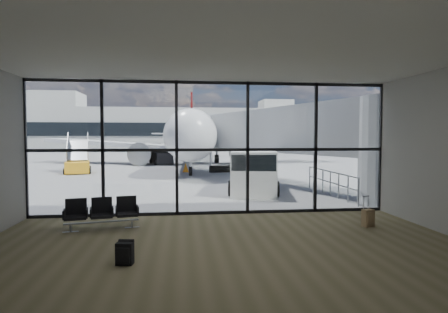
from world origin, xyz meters
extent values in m
plane|color=slate|center=(0.00, 40.00, 0.00)|extent=(220.00, 220.00, 0.00)
cube|color=brown|center=(0.00, -4.00, 0.01)|extent=(12.00, 8.00, 0.01)
cube|color=silver|center=(0.00, -4.00, 4.50)|extent=(12.00, 8.00, 0.02)
cube|color=#B1B1AC|center=(0.00, -8.00, 2.25)|extent=(12.00, 0.02, 4.50)
cube|color=white|center=(0.00, 0.00, 2.25)|extent=(12.00, 0.04, 4.50)
cube|color=black|center=(0.00, 0.00, 0.06)|extent=(12.00, 0.12, 0.10)
cube|color=black|center=(0.00, 0.00, 2.20)|extent=(12.00, 0.12, 0.10)
cube|color=black|center=(0.00, 0.00, 4.44)|extent=(12.00, 0.12, 0.10)
cube|color=black|center=(-6.00, 0.00, 2.25)|extent=(0.10, 0.12, 4.50)
cube|color=black|center=(-3.60, 0.00, 2.25)|extent=(0.10, 0.12, 4.50)
cube|color=black|center=(-1.20, 0.00, 2.25)|extent=(0.10, 0.12, 4.50)
cube|color=black|center=(1.20, 0.00, 2.25)|extent=(0.10, 0.12, 4.50)
cube|color=black|center=(3.60, 0.00, 2.25)|extent=(0.10, 0.12, 4.50)
cube|color=black|center=(6.00, 0.00, 2.25)|extent=(0.10, 0.12, 4.50)
cylinder|color=#A1A4A6|center=(7.20, 1.00, 2.10)|extent=(2.80, 2.80, 4.20)
cube|color=#A1A4A6|center=(4.55, 8.00, 3.00)|extent=(7.45, 14.81, 2.40)
cube|color=#A1A4A6|center=(1.90, 15.00, 3.00)|extent=(2.60, 2.20, 2.60)
cylinder|color=gray|center=(1.10, 15.00, 0.90)|extent=(0.20, 0.20, 1.80)
cylinder|color=gray|center=(2.70, 15.00, 0.90)|extent=(0.20, 0.20, 1.80)
cylinder|color=black|center=(1.90, 15.00, 0.25)|extent=(1.80, 0.56, 0.56)
cylinder|color=gray|center=(5.60, 0.80, 0.55)|extent=(0.06, 0.06, 1.10)
cylinder|color=gray|center=(5.60, 1.70, 0.55)|extent=(0.06, 0.06, 1.10)
cylinder|color=gray|center=(5.60, 2.60, 0.55)|extent=(0.06, 0.06, 1.10)
cylinder|color=gray|center=(5.60, 3.50, 0.55)|extent=(0.06, 0.06, 1.10)
cylinder|color=gray|center=(5.60, 4.40, 0.55)|extent=(0.06, 0.06, 1.10)
cylinder|color=gray|center=(5.60, 5.30, 0.55)|extent=(0.06, 0.06, 1.10)
cylinder|color=gray|center=(5.60, 6.20, 0.55)|extent=(0.06, 0.06, 1.10)
cylinder|color=gray|center=(5.60, 3.50, 1.08)|extent=(0.06, 5.40, 0.06)
cylinder|color=gray|center=(5.60, 3.50, 0.60)|extent=(0.06, 5.40, 0.06)
cube|color=beige|center=(0.00, 62.00, 4.00)|extent=(80.00, 12.00, 8.00)
cube|color=black|center=(0.00, 55.90, 4.00)|extent=(80.00, 0.20, 2.40)
cube|color=beige|center=(-25.00, 62.00, 9.50)|extent=(10.00, 8.00, 3.00)
cube|color=beige|center=(18.00, 62.00, 9.00)|extent=(6.00, 6.00, 2.00)
cylinder|color=#382619|center=(-39.00, 72.00, 1.53)|extent=(0.50, 0.50, 3.06)
sphere|color=black|center=(-39.00, 72.00, 5.27)|extent=(5.61, 5.61, 5.61)
cylinder|color=#382619|center=(-33.00, 72.00, 1.71)|extent=(0.50, 0.50, 3.42)
sphere|color=black|center=(-33.00, 72.00, 5.89)|extent=(6.27, 6.27, 6.27)
cylinder|color=#382619|center=(-27.00, 72.00, 1.35)|extent=(0.50, 0.50, 2.70)
sphere|color=black|center=(-27.00, 72.00, 4.65)|extent=(4.95, 4.95, 4.95)
cylinder|color=#382619|center=(-21.00, 72.00, 1.53)|extent=(0.50, 0.50, 3.06)
sphere|color=black|center=(-21.00, 72.00, 5.27)|extent=(5.61, 5.61, 5.61)
cylinder|color=#382619|center=(-15.00, 72.00, 1.71)|extent=(0.50, 0.50, 3.42)
sphere|color=black|center=(-15.00, 72.00, 5.89)|extent=(6.27, 6.27, 6.27)
cube|color=gray|center=(-3.29, -1.78, 0.23)|extent=(2.00, 0.47, 0.04)
cube|color=black|center=(-3.97, -1.92, 0.41)|extent=(0.67, 0.64, 0.07)
cube|color=black|center=(-4.02, -1.67, 0.65)|extent=(0.57, 0.18, 0.51)
cube|color=black|center=(-3.29, -1.78, 0.41)|extent=(0.67, 0.64, 0.07)
cube|color=black|center=(-3.34, -1.53, 0.65)|extent=(0.57, 0.18, 0.51)
cube|color=black|center=(-2.61, -1.65, 0.41)|extent=(0.67, 0.64, 0.07)
cube|color=black|center=(-2.66, -1.39, 0.65)|extent=(0.57, 0.18, 0.51)
cylinder|color=gray|center=(-4.10, -1.95, 0.12)|extent=(0.06, 0.06, 0.23)
cylinder|color=gray|center=(-2.48, -1.62, 0.12)|extent=(0.06, 0.06, 0.23)
cube|color=black|center=(-2.21, -4.82, 0.23)|extent=(0.37, 0.27, 0.47)
cube|color=black|center=(-2.23, -4.95, 0.23)|extent=(0.28, 0.11, 0.32)
cylinder|color=black|center=(-2.19, -4.72, 0.47)|extent=(0.33, 0.14, 0.08)
cube|color=#8F744F|center=(4.36, -2.32, 0.27)|extent=(0.38, 0.30, 0.50)
cube|color=#8F744F|center=(4.40, -2.42, 0.27)|extent=(0.27, 0.12, 0.37)
cylinder|color=gray|center=(4.25, -2.26, 0.69)|extent=(0.02, 0.02, 0.42)
cylinder|color=gray|center=(4.42, -2.20, 0.69)|extent=(0.02, 0.02, 0.42)
cube|color=black|center=(4.33, -2.23, 0.90)|extent=(0.22, 0.10, 0.02)
cylinder|color=black|center=(4.25, -2.26, 0.03)|extent=(0.04, 0.06, 0.06)
cylinder|color=black|center=(4.42, -2.20, 0.03)|extent=(0.04, 0.06, 0.06)
cylinder|color=silver|center=(-0.07, 24.70, 2.74)|extent=(4.22, 27.49, 3.38)
sphere|color=silver|center=(-0.49, 11.01, 2.74)|extent=(3.38, 3.38, 3.38)
cone|color=silver|center=(0.42, 40.67, 3.01)|extent=(3.55, 5.58, 3.38)
cube|color=black|center=(-0.47, 11.56, 3.20)|extent=(2.04, 1.16, 0.46)
cube|color=silver|center=(-7.80, 25.85, 1.96)|extent=(13.94, 7.55, 1.08)
cylinder|color=black|center=(-4.84, 23.93, 1.05)|extent=(2.01, 3.16, 1.92)
cube|color=silver|center=(-2.51, 40.31, 3.10)|extent=(5.27, 2.79, 0.16)
cube|color=silver|center=(7.72, 25.37, 1.96)|extent=(14.02, 6.81, 1.08)
cylinder|color=black|center=(4.65, 23.64, 1.05)|extent=(2.01, 3.16, 1.92)
cube|color=silver|center=(3.33, 40.13, 3.10)|extent=(5.23, 2.51, 0.16)
cube|color=#5F0D0E|center=(0.42, 40.67, 6.03)|extent=(0.38, 3.48, 5.48)
cylinder|color=gray|center=(-0.43, 12.84, 0.64)|extent=(0.18, 0.18, 1.28)
cylinder|color=black|center=(-0.43, 12.84, 0.32)|extent=(0.25, 0.65, 0.64)
cylinder|color=black|center=(-2.61, 25.24, 0.41)|extent=(0.44, 0.89, 0.88)
cylinder|color=black|center=(2.50, 25.08, 0.41)|extent=(0.44, 0.89, 0.88)
cube|color=silver|center=(2.42, 5.08, 0.99)|extent=(2.84, 4.87, 1.99)
cube|color=black|center=(2.09, 3.43, 1.54)|extent=(2.08, 1.54, 0.69)
cylinder|color=black|center=(1.15, 3.81, 0.35)|extent=(0.38, 0.73, 0.69)
cylinder|color=black|center=(3.10, 3.43, 0.35)|extent=(0.38, 0.73, 0.69)
cylinder|color=black|center=(1.73, 6.74, 0.35)|extent=(0.38, 0.73, 0.69)
cylinder|color=black|center=(3.68, 6.35, 0.35)|extent=(0.38, 0.73, 0.69)
cube|color=black|center=(-3.00, 24.00, 0.60)|extent=(2.40, 3.59, 1.10)
cube|color=black|center=(-3.37, 25.26, 1.42)|extent=(2.04, 3.00, 1.13)
cylinder|color=black|center=(-3.42, 22.73, 0.27)|extent=(0.37, 0.59, 0.55)
cylinder|color=black|center=(-1.95, 23.17, 0.27)|extent=(0.37, 0.59, 0.55)
cylinder|color=black|center=(-4.05, 24.83, 0.27)|extent=(0.37, 0.59, 0.55)
cylinder|color=black|center=(-2.58, 25.27, 0.27)|extent=(0.37, 0.59, 0.55)
cube|color=orange|center=(-8.58, 15.66, 0.45)|extent=(2.19, 3.11, 0.81)
cube|color=gray|center=(-8.75, 16.45, 1.61)|extent=(1.88, 2.54, 1.49)
cylinder|color=black|center=(-9.14, 14.50, 0.22)|extent=(0.29, 0.48, 0.44)
cylinder|color=black|center=(-7.57, 14.85, 0.22)|extent=(0.29, 0.48, 0.44)
cylinder|color=black|center=(-9.58, 16.47, 0.22)|extent=(0.29, 0.48, 0.44)
cylinder|color=black|center=(-8.01, 16.82, 0.22)|extent=(0.29, 0.48, 0.44)
cube|color=orange|center=(-0.73, 15.52, 0.02)|extent=(0.48, 0.48, 0.03)
cone|color=orange|center=(-0.73, 15.52, 0.34)|extent=(0.46, 0.46, 0.69)
cube|color=orange|center=(2.81, 11.77, 0.01)|extent=(0.40, 0.40, 0.03)
cone|color=orange|center=(2.81, 11.77, 0.29)|extent=(0.38, 0.38, 0.58)
camera|label=1|loc=(-1.04, -12.57, 2.63)|focal=30.00mm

